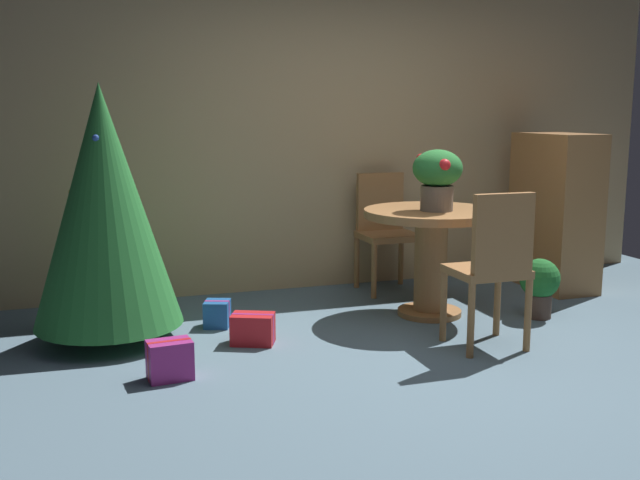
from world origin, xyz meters
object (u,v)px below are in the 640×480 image
(gift_box_red, at_px, (253,329))
(potted_plant, at_px, (540,284))
(wooden_chair_near, at_px, (493,262))
(wooden_chair_far, at_px, (385,225))
(wooden_cabinet, at_px, (555,212))
(gift_box_purple, at_px, (170,360))
(flower_vase, at_px, (437,175))
(gift_box_blue, at_px, (217,314))
(holiday_tree, at_px, (104,206))
(round_dining_table, at_px, (431,241))

(gift_box_red, distance_m, potted_plant, 2.10)
(wooden_chair_near, height_order, wooden_chair_far, wooden_chair_near)
(wooden_cabinet, bearing_deg, wooden_chair_far, 163.95)
(wooden_chair_near, xyz_separation_m, wooden_cabinet, (1.37, 1.29, 0.09))
(wooden_chair_near, height_order, gift_box_purple, wooden_chair_near)
(wooden_chair_far, distance_m, gift_box_purple, 2.56)
(flower_vase, distance_m, wooden_chair_near, 0.91)
(wooden_chair_near, distance_m, gift_box_purple, 2.02)
(wooden_cabinet, bearing_deg, wooden_chair_near, -136.59)
(gift_box_blue, distance_m, gift_box_purple, 1.02)
(flower_vase, relative_size, holiday_tree, 0.26)
(wooden_chair_far, height_order, gift_box_blue, wooden_chair_far)
(potted_plant, bearing_deg, gift_box_red, 178.65)
(wooden_chair_near, height_order, holiday_tree, holiday_tree)
(gift_box_blue, bearing_deg, gift_box_purple, -115.25)
(gift_box_blue, relative_size, wooden_cabinet, 0.17)
(flower_vase, bearing_deg, gift_box_red, -171.82)
(gift_box_red, bearing_deg, gift_box_purple, -140.76)
(wooden_chair_far, height_order, wooden_cabinet, wooden_cabinet)
(gift_box_purple, distance_m, potted_plant, 2.72)
(flower_vase, bearing_deg, gift_box_blue, 170.70)
(gift_box_blue, bearing_deg, wooden_cabinet, 5.24)
(wooden_cabinet, bearing_deg, gift_box_purple, -160.33)
(flower_vase, bearing_deg, potted_plant, -19.24)
(wooden_chair_far, relative_size, gift_box_red, 3.05)
(flower_vase, xyz_separation_m, potted_plant, (0.71, -0.25, -0.78))
(wooden_cabinet, distance_m, potted_plant, 1.08)
(wooden_chair_far, height_order, gift_box_red, wooden_chair_far)
(round_dining_table, bearing_deg, flower_vase, -88.14)
(round_dining_table, relative_size, potted_plant, 2.26)
(potted_plant, bearing_deg, wooden_cabinet, 49.50)
(flower_vase, xyz_separation_m, wooden_chair_far, (-0.00, 0.91, -0.50))
(round_dining_table, bearing_deg, wooden_chair_near, -90.00)
(wooden_chair_far, xyz_separation_m, holiday_tree, (-2.25, -0.76, 0.34))
(potted_plant, bearing_deg, flower_vase, 160.76)
(wooden_chair_near, relative_size, holiday_tree, 0.60)
(wooden_chair_near, bearing_deg, round_dining_table, 90.00)
(potted_plant, bearing_deg, gift_box_purple, -170.95)
(wooden_chair_near, distance_m, wooden_chair_far, 1.69)
(gift_box_blue, bearing_deg, holiday_tree, -172.19)
(flower_vase, relative_size, wooden_cabinet, 0.33)
(wooden_chair_near, distance_m, gift_box_blue, 1.90)
(wooden_chair_near, height_order, gift_box_red, wooden_chair_near)
(flower_vase, relative_size, potted_plant, 1.00)
(round_dining_table, relative_size, holiday_tree, 0.59)
(gift_box_blue, distance_m, potted_plant, 2.30)
(wooden_chair_far, distance_m, gift_box_blue, 1.73)
(flower_vase, height_order, wooden_chair_far, flower_vase)
(potted_plant, bearing_deg, holiday_tree, 172.29)
(flower_vase, height_order, holiday_tree, holiday_tree)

